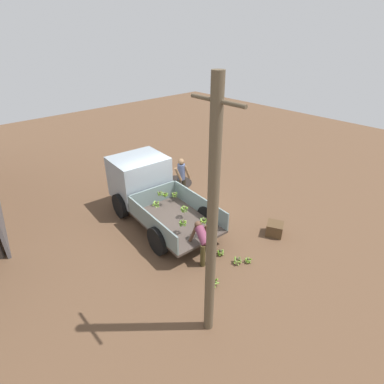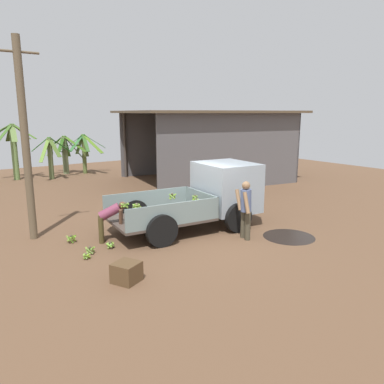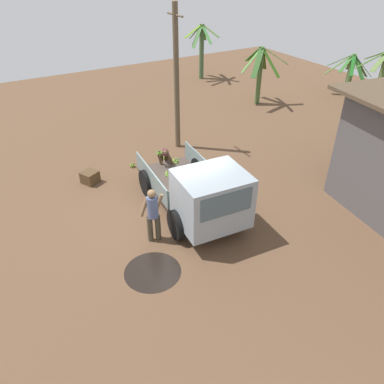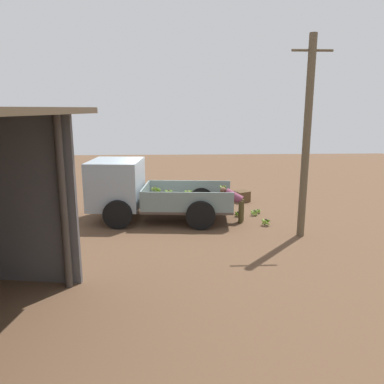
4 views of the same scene
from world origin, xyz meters
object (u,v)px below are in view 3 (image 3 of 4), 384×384
at_px(person_worker_loading, 164,156).
at_px(utility_pole, 176,80).
at_px(banana_bunch_on_ground_2, 149,171).
at_px(wooden_crate_0, 90,177).
at_px(banana_bunch_on_ground_0, 141,165).
at_px(banana_bunch_on_ground_3, 166,156).
at_px(person_foreground_visitor, 153,213).
at_px(cargo_truck, 205,196).
at_px(banana_bunch_on_ground_1, 132,165).

bearing_deg(person_worker_loading, utility_pole, 159.46).
bearing_deg(banana_bunch_on_ground_2, wooden_crate_0, -103.43).
xyz_separation_m(person_worker_loading, wooden_crate_0, (-0.75, -2.71, -0.49)).
relative_size(banana_bunch_on_ground_0, banana_bunch_on_ground_3, 0.97).
bearing_deg(banana_bunch_on_ground_2, banana_bunch_on_ground_0, -171.50).
relative_size(person_foreground_visitor, banana_bunch_on_ground_0, 6.09).
bearing_deg(banana_bunch_on_ground_0, utility_pole, 113.10).
relative_size(cargo_truck, banana_bunch_on_ground_2, 18.65).
bearing_deg(utility_pole, banana_bunch_on_ground_1, -73.19).
distance_m(cargo_truck, utility_pole, 5.93).
xyz_separation_m(person_foreground_visitor, banana_bunch_on_ground_1, (-4.39, 1.13, -0.87)).
xyz_separation_m(banana_bunch_on_ground_2, wooden_crate_0, (-0.51, -2.16, 0.11)).
relative_size(cargo_truck, banana_bunch_on_ground_3, 16.76).
bearing_deg(banana_bunch_on_ground_0, person_worker_loading, 37.54).
xyz_separation_m(cargo_truck, utility_pole, (-5.30, 1.95, 1.81)).
height_order(cargo_truck, person_foreground_visitor, cargo_truck).
xyz_separation_m(banana_bunch_on_ground_1, banana_bunch_on_ground_2, (0.80, 0.37, 0.02)).
bearing_deg(wooden_crate_0, banana_bunch_on_ground_1, 99.03).
bearing_deg(wooden_crate_0, utility_pole, 103.60).
bearing_deg(person_foreground_visitor, person_worker_loading, -21.59).
bearing_deg(utility_pole, person_worker_loading, -40.78).
distance_m(banana_bunch_on_ground_0, banana_bunch_on_ground_2, 0.62).
bearing_deg(banana_bunch_on_ground_2, banana_bunch_on_ground_3, 124.49).
height_order(cargo_truck, banana_bunch_on_ground_3, cargo_truck).
bearing_deg(banana_bunch_on_ground_0, banana_bunch_on_ground_1, -123.84).
distance_m(banana_bunch_on_ground_1, banana_bunch_on_ground_3, 1.45).
relative_size(banana_bunch_on_ground_0, wooden_crate_0, 0.53).
bearing_deg(person_worker_loading, cargo_truck, 13.48).
bearing_deg(person_foreground_visitor, utility_pole, -25.06).
height_order(person_foreground_visitor, wooden_crate_0, person_foreground_visitor).
bearing_deg(person_worker_loading, banana_bunch_on_ground_2, -92.35).
xyz_separation_m(person_foreground_visitor, banana_bunch_on_ground_2, (-3.59, 1.50, -0.85)).
xyz_separation_m(banana_bunch_on_ground_0, wooden_crate_0, (0.10, -2.07, 0.10)).
height_order(cargo_truck, banana_bunch_on_ground_0, cargo_truck).
distance_m(banana_bunch_on_ground_2, wooden_crate_0, 2.22).
bearing_deg(utility_pole, person_foreground_visitor, -34.95).
bearing_deg(banana_bunch_on_ground_3, person_foreground_visitor, -30.74).
bearing_deg(person_worker_loading, banana_bunch_on_ground_1, -117.78).
bearing_deg(person_worker_loading, person_foreground_visitor, -11.23).
distance_m(person_worker_loading, banana_bunch_on_ground_3, 1.24).
xyz_separation_m(cargo_truck, banana_bunch_on_ground_2, (-3.76, -0.14, -0.99)).
bearing_deg(cargo_truck, utility_pole, 164.57).
height_order(cargo_truck, banana_bunch_on_ground_2, cargo_truck).
bearing_deg(utility_pole, banana_bunch_on_ground_2, -53.55).
height_order(banana_bunch_on_ground_1, banana_bunch_on_ground_3, banana_bunch_on_ground_3).
height_order(person_worker_loading, wooden_crate_0, person_worker_loading).
bearing_deg(person_foreground_visitor, banana_bunch_on_ground_3, -20.85).
height_order(banana_bunch_on_ground_0, wooden_crate_0, wooden_crate_0).
distance_m(cargo_truck, person_foreground_visitor, 1.65).
distance_m(cargo_truck, banana_bunch_on_ground_3, 4.69).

